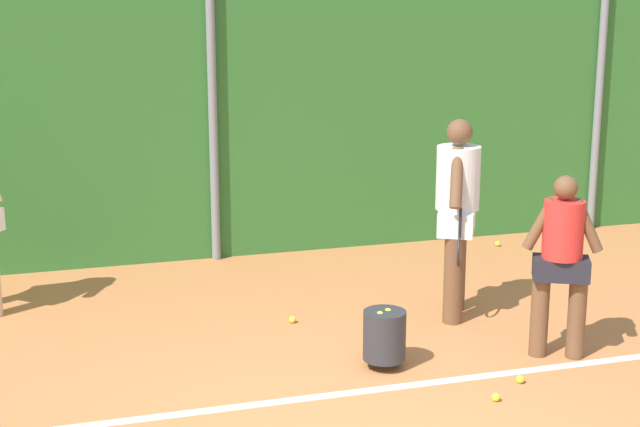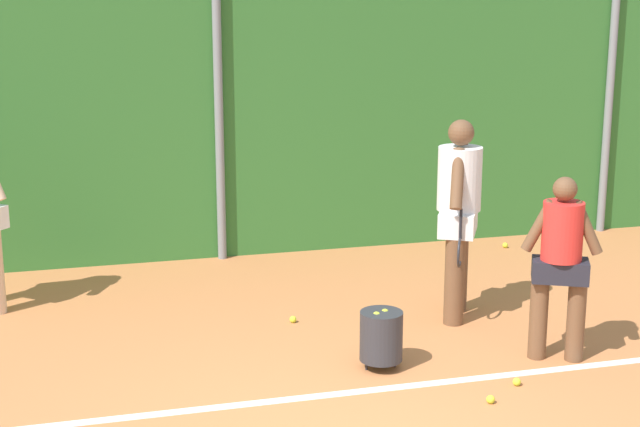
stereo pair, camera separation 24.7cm
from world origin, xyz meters
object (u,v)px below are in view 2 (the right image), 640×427
object	(u,v)px
player_midcourt	(459,209)
tennis_ball_5	(491,399)
tennis_ball_4	(293,319)
player_foreground_near	(561,258)
tennis_ball_3	(517,382)
ball_hopper	(381,336)
tennis_ball_2	(505,245)

from	to	relation	value
player_midcourt	tennis_ball_5	size ratio (longest dim) A/B	29.09
player_midcourt	tennis_ball_4	size ratio (longest dim) A/B	29.09
player_foreground_near	tennis_ball_5	distance (m)	1.44
player_midcourt	tennis_ball_5	world-z (taller)	player_midcourt
player_midcourt	tennis_ball_3	size ratio (longest dim) A/B	29.09
player_foreground_near	player_midcourt	distance (m)	1.29
player_foreground_near	tennis_ball_3	xyz separation A→B (m)	(-0.57, -0.44, -0.87)
tennis_ball_5	tennis_ball_3	bearing A→B (deg)	36.39
ball_hopper	tennis_ball_2	distance (m)	4.11
tennis_ball_2	tennis_ball_5	size ratio (longest dim) A/B	1.00
ball_hopper	tennis_ball_5	distance (m)	1.09
ball_hopper	tennis_ball_2	xyz separation A→B (m)	(2.63, 3.15, -0.26)
tennis_ball_3	tennis_ball_4	xyz separation A→B (m)	(-1.40, 1.89, 0.00)
tennis_ball_4	tennis_ball_5	size ratio (longest dim) A/B	1.00
tennis_ball_2	tennis_ball_4	bearing A→B (deg)	-148.67
player_midcourt	tennis_ball_4	xyz separation A→B (m)	(-1.55, 0.25, -1.04)
player_midcourt	tennis_ball_2	size ratio (longest dim) A/B	29.09
tennis_ball_2	tennis_ball_3	distance (m)	4.13
tennis_ball_2	tennis_ball_3	bearing A→B (deg)	-114.11
tennis_ball_4	tennis_ball_5	distance (m)	2.39
player_foreground_near	ball_hopper	bearing A→B (deg)	18.57
tennis_ball_4	tennis_ball_3	bearing A→B (deg)	-53.37
player_foreground_near	tennis_ball_4	world-z (taller)	player_foreground_near
tennis_ball_3	tennis_ball_4	distance (m)	2.35
player_foreground_near	tennis_ball_4	size ratio (longest dim) A/B	24.22
tennis_ball_4	tennis_ball_5	world-z (taller)	same
player_foreground_near	player_midcourt	xyz separation A→B (m)	(-0.43, 1.20, 0.18)
player_foreground_near	tennis_ball_4	xyz separation A→B (m)	(-1.97, 1.45, -0.87)
player_midcourt	ball_hopper	bearing A→B (deg)	-19.09
tennis_ball_4	player_midcourt	bearing A→B (deg)	-9.11
tennis_ball_3	tennis_ball_4	bearing A→B (deg)	126.63
tennis_ball_5	ball_hopper	bearing A→B (deg)	124.52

